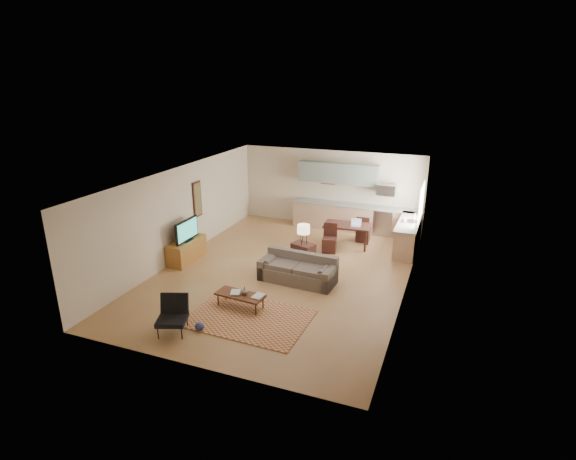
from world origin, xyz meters
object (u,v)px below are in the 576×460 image
at_px(tv_credenza, 187,250).
at_px(console_table, 303,256).
at_px(sofa, 297,269).
at_px(coffee_table, 240,301).
at_px(dining_table, 347,235).
at_px(armchair, 172,316).

relative_size(tv_credenza, console_table, 1.92).
bearing_deg(sofa, coffee_table, -109.04).
relative_size(coffee_table, dining_table, 0.82).
height_order(coffee_table, tv_credenza, tv_credenza).
bearing_deg(tv_credenza, coffee_table, -35.58).
bearing_deg(dining_table, coffee_table, -110.06).
bearing_deg(armchair, tv_credenza, 98.81).
relative_size(sofa, coffee_table, 1.78).
relative_size(sofa, dining_table, 1.46).
distance_m(armchair, console_table, 4.44).
relative_size(sofa, tv_credenza, 1.52).
bearing_deg(tv_credenza, dining_table, 34.73).
height_order(tv_credenza, console_table, console_table).
xyz_separation_m(sofa, tv_credenza, (-3.49, 0.16, -0.05)).
height_order(sofa, coffee_table, sofa).
height_order(armchair, tv_credenza, armchair).
relative_size(armchair, dining_table, 0.55).
distance_m(coffee_table, armchair, 1.72).
xyz_separation_m(tv_credenza, dining_table, (4.07, 2.82, 0.05)).
bearing_deg(coffee_table, armchair, -114.24).
relative_size(sofa, armchair, 2.65).
xyz_separation_m(console_table, dining_table, (0.74, 2.06, 0.01)).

